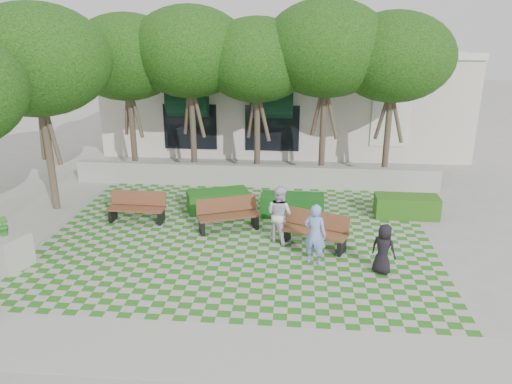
# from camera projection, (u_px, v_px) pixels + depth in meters

# --- Properties ---
(ground) EXTENTS (90.00, 90.00, 0.00)m
(ground) POSITION_uv_depth(u_px,v_px,m) (235.00, 252.00, 14.94)
(ground) COLOR gray
(ground) RESTS_ON ground
(lawn) EXTENTS (12.00, 12.00, 0.00)m
(lawn) POSITION_uv_depth(u_px,v_px,m) (239.00, 238.00, 15.88)
(lawn) COLOR #2B721E
(lawn) RESTS_ON ground
(sidewalk_south) EXTENTS (16.00, 2.00, 0.01)m
(sidewalk_south) POSITION_uv_depth(u_px,v_px,m) (206.00, 351.00, 10.53)
(sidewalk_south) COLOR #9E9B93
(sidewalk_south) RESTS_ON ground
(sidewalk_west) EXTENTS (2.00, 12.00, 0.01)m
(sidewalk_west) POSITION_uv_depth(u_px,v_px,m) (23.00, 230.00, 16.49)
(sidewalk_west) COLOR #9E9B93
(sidewalk_west) RESTS_ON ground
(retaining_wall) EXTENTS (15.00, 0.36, 0.90)m
(retaining_wall) POSITION_uv_depth(u_px,v_px,m) (254.00, 176.00, 20.62)
(retaining_wall) COLOR #9E9B93
(retaining_wall) RESTS_ON ground
(bench_east) EXTENTS (2.15, 1.40, 1.07)m
(bench_east) POSITION_uv_depth(u_px,v_px,m) (314.00, 231.00, 15.15)
(bench_east) COLOR brown
(bench_east) RESTS_ON ground
(bench_mid) EXTENTS (2.13, 1.38, 1.06)m
(bench_mid) POSITION_uv_depth(u_px,v_px,m) (228.00, 215.00, 16.39)
(bench_mid) COLOR #55311D
(bench_mid) RESTS_ON ground
(bench_west) EXTENTS (1.96, 0.71, 1.02)m
(bench_west) POSITION_uv_depth(u_px,v_px,m) (137.00, 208.00, 17.06)
(bench_west) COLOR brown
(bench_west) RESTS_ON ground
(hedge_east) EXTENTS (2.18, 0.88, 0.76)m
(hedge_east) POSITION_uv_depth(u_px,v_px,m) (406.00, 206.00, 17.46)
(hedge_east) COLOR #245115
(hedge_east) RESTS_ON ground
(hedge_midright) EXTENTS (2.22, 0.92, 0.77)m
(hedge_midright) POSITION_uv_depth(u_px,v_px,m) (292.00, 205.00, 17.55)
(hedge_midright) COLOR #124515
(hedge_midright) RESTS_ON ground
(hedge_midleft) EXTENTS (2.32, 1.55, 0.75)m
(hedge_midleft) POSITION_uv_depth(u_px,v_px,m) (218.00, 201.00, 18.04)
(hedge_midleft) COLOR #185015
(hedge_midleft) RESTS_ON ground
(planter_back) EXTENTS (1.23, 1.23, 1.60)m
(planter_back) POSITION_uv_depth(u_px,v_px,m) (8.00, 250.00, 13.88)
(planter_back) COLOR #9E9B93
(planter_back) RESTS_ON ground
(person_blue) EXTENTS (0.76, 0.63, 1.81)m
(person_blue) POSITION_uv_depth(u_px,v_px,m) (315.00, 234.00, 13.97)
(person_blue) COLOR #7B95E0
(person_blue) RESTS_ON ground
(person_dark) EXTENTS (0.83, 0.75, 1.42)m
(person_dark) POSITION_uv_depth(u_px,v_px,m) (383.00, 249.00, 13.53)
(person_dark) COLOR black
(person_dark) RESTS_ON ground
(person_white) EXTENTS (1.12, 1.08, 1.82)m
(person_white) POSITION_uv_depth(u_px,v_px,m) (279.00, 214.00, 15.39)
(person_white) COLOR silver
(person_white) RESTS_ON ground
(tree_row) EXTENTS (17.70, 13.40, 7.41)m
(tree_row) POSITION_uv_depth(u_px,v_px,m) (205.00, 58.00, 18.97)
(tree_row) COLOR #47382B
(tree_row) RESTS_ON ground
(building) EXTENTS (18.00, 8.92, 5.15)m
(building) POSITION_uv_depth(u_px,v_px,m) (285.00, 97.00, 27.25)
(building) COLOR beige
(building) RESTS_ON ground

